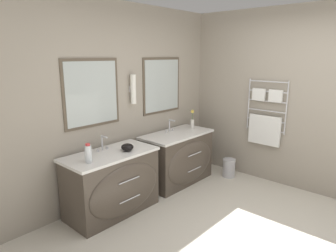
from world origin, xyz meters
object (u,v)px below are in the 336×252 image
Objects in this scene: flower_vase at (192,121)px; vanity_left at (113,183)px; amenity_bowl at (127,147)px; vanity_right at (179,158)px; toiletry_bottle at (88,154)px; waste_bin at (229,167)px.

vanity_left is at bearing -178.58° from flower_vase.
amenity_bowl is (0.19, -0.06, 0.43)m from vanity_left.
flower_vase is at bearing 6.07° from vanity_right.
vanity_left is 1.25m from vanity_right.
vanity_left is 0.47m from amenity_bowl.
toiletry_bottle is at bearing -177.18° from flower_vase.
vanity_right is 3.88× the size of waste_bin.
flower_vase is (0.38, 0.04, 0.50)m from vanity_right.
flower_vase reaches higher than toiletry_bottle.
amenity_bowl reaches higher than waste_bin.
flower_vase reaches higher than vanity_left.
flower_vase is (1.99, 0.10, 0.02)m from toiletry_bottle.
vanity_right is 0.88m from waste_bin.
vanity_right is (1.25, 0.00, 0.00)m from vanity_left.
amenity_bowl is (-1.06, -0.06, 0.43)m from vanity_right.
toiletry_bottle is 0.56m from amenity_bowl.
vanity_left is at bearing 163.31° from amenity_bowl.
amenity_bowl reaches higher than vanity_right.
vanity_left is 1.00× the size of vanity_right.
waste_bin is at bearing -13.76° from vanity_left.
vanity_right is 1.69m from toiletry_bottle.
vanity_right is at bearing 2.05° from toiletry_bottle.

